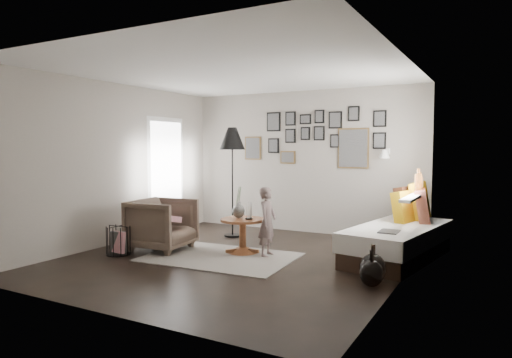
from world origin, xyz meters
The scene contains 23 objects.
ground centered at (0.00, 0.00, 0.00)m, with size 4.80×4.80×0.00m, color black.
wall_back centered at (0.00, 2.40, 1.30)m, with size 4.50×4.50×0.00m, color gray.
wall_front centered at (0.00, -2.40, 1.30)m, with size 4.50×4.50×0.00m, color gray.
wall_left centered at (-2.25, 0.00, 1.30)m, with size 4.80×4.80×0.00m, color gray.
wall_right centered at (2.25, 0.00, 1.30)m, with size 4.80×4.80×0.00m, color gray.
ceiling centered at (0.00, 0.00, 2.60)m, with size 4.80×4.80×0.00m, color white.
door_left centered at (-2.23, 1.20, 1.05)m, with size 0.00×2.14×2.14m.
window_right centered at (2.18, 1.34, 0.93)m, with size 0.15×1.32×1.30m.
gallery_wall centered at (0.29, 2.38, 1.74)m, with size 2.74×0.03×1.08m.
wall_sconce centered at (1.55, 2.13, 1.46)m, with size 0.18×0.36×0.16m.
rug centered at (-0.25, -0.03, 0.01)m, with size 2.06×1.44×0.01m, color beige.
pedestal_table centered at (-0.10, 0.36, 0.24)m, with size 0.66×0.66×0.52m.
vase centered at (-0.18, 0.38, 0.66)m, with size 0.19×0.19×0.47m.
candles centered at (0.01, 0.36, 0.64)m, with size 0.11×0.11×0.24m.
daybed centered at (2.00, 1.15, 0.32)m, with size 1.24×2.24×1.04m.
magazine_on_daybed centered at (2.00, 0.50, 0.49)m, with size 0.23×0.32×0.02m, color black.
armchair centered at (-1.29, -0.04, 0.39)m, with size 0.84×0.86×0.78m, color brown.
armchair_cushion centered at (-1.26, 0.01, 0.48)m, with size 0.35×0.35×0.09m, color silver.
floor_lamp centered at (-0.90, 1.37, 1.65)m, with size 0.45×0.45×1.91m.
magazine_basket centered at (-1.65, -0.59, 0.21)m, with size 0.35×0.35×0.42m.
demijohn_large centered at (1.98, -0.24, 0.18)m, with size 0.30×0.30×0.46m.
demijohn_small centered at (2.00, -0.36, 0.16)m, with size 0.27×0.27×0.42m.
child centered at (0.31, 0.37, 0.50)m, with size 0.36×0.24×1.00m, color #695552.
Camera 1 is at (3.28, -5.40, 1.57)m, focal length 32.00 mm.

